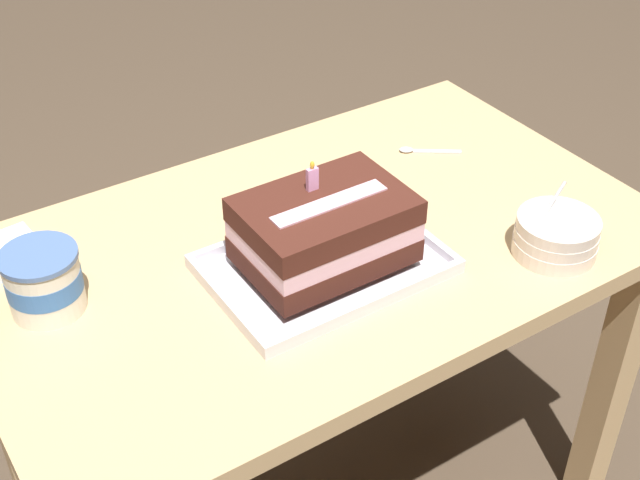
% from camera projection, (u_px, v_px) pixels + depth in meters
% --- Properties ---
extents(dining_table, '(1.14, 0.69, 0.71)m').
position_uv_depth(dining_table, '(316.00, 291.00, 1.52)').
color(dining_table, tan).
rests_on(dining_table, ground_plane).
extents(foil_tray, '(0.37, 0.26, 0.02)m').
position_uv_depth(foil_tray, '(324.00, 266.00, 1.39)').
color(foil_tray, silver).
rests_on(foil_tray, dining_table).
extents(birthday_cake, '(0.26, 0.18, 0.16)m').
position_uv_depth(birthday_cake, '(325.00, 229.00, 1.35)').
color(birthday_cake, '#441E16').
rests_on(birthday_cake, foil_tray).
extents(bowl_stack, '(0.14, 0.14, 0.12)m').
position_uv_depth(bowl_stack, '(556.00, 236.00, 1.41)').
color(bowl_stack, silver).
rests_on(bowl_stack, dining_table).
extents(ice_cream_tub, '(0.12, 0.12, 0.10)m').
position_uv_depth(ice_cream_tub, '(44.00, 281.00, 1.29)').
color(ice_cream_tub, silver).
rests_on(ice_cream_tub, dining_table).
extents(serving_spoon_near_tray, '(0.11, 0.08, 0.01)m').
position_uv_depth(serving_spoon_near_tray, '(418.00, 150.00, 1.69)').
color(serving_spoon_near_tray, silver).
rests_on(serving_spoon_near_tray, dining_table).
extents(napkin_pile, '(0.12, 0.12, 0.02)m').
position_uv_depth(napkin_pile, '(5.00, 254.00, 1.41)').
color(napkin_pile, white).
rests_on(napkin_pile, dining_table).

